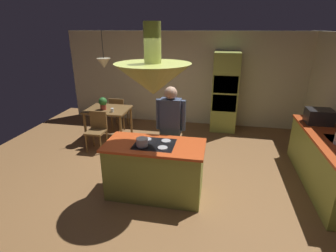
% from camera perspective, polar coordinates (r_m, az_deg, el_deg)
% --- Properties ---
extents(ground, '(8.16, 8.16, 0.00)m').
position_cam_1_polar(ground, '(4.73, -2.18, -13.03)').
color(ground, olive).
extents(wall_back, '(6.80, 0.10, 2.55)m').
position_cam_1_polar(wall_back, '(7.45, 3.84, 10.25)').
color(wall_back, beige).
rests_on(wall_back, ground).
extents(kitchen_island, '(1.59, 0.79, 0.93)m').
position_cam_1_polar(kitchen_island, '(4.32, -2.87, -9.41)').
color(kitchen_island, '#939E42').
rests_on(kitchen_island, ground).
extents(counter_run_right, '(0.73, 2.44, 0.91)m').
position_cam_1_polar(counter_run_right, '(5.28, 31.36, -6.73)').
color(counter_run_right, '#939E42').
rests_on(counter_run_right, ground).
extents(oven_tower, '(0.66, 0.62, 2.06)m').
position_cam_1_polar(oven_tower, '(7.05, 12.31, 7.17)').
color(oven_tower, '#939E42').
rests_on(oven_tower, ground).
extents(dining_table, '(1.02, 0.86, 0.76)m').
position_cam_1_polar(dining_table, '(6.60, -12.94, 2.80)').
color(dining_table, brown).
rests_on(dining_table, ground).
extents(person_at_island, '(0.53, 0.23, 1.69)m').
position_cam_1_polar(person_at_island, '(4.66, 0.59, -0.06)').
color(person_at_island, tan).
rests_on(person_at_island, ground).
extents(range_hood, '(1.10, 1.10, 1.00)m').
position_cam_1_polar(range_hood, '(3.80, -3.29, 10.60)').
color(range_hood, '#939E42').
extents(pendant_light_over_table, '(0.32, 0.32, 0.82)m').
position_cam_1_polar(pendant_light_over_table, '(6.34, -13.84, 13.23)').
color(pendant_light_over_table, beige).
extents(chair_facing_island, '(0.40, 0.40, 0.87)m').
position_cam_1_polar(chair_facing_island, '(6.09, -15.25, -0.43)').
color(chair_facing_island, brown).
rests_on(chair_facing_island, ground).
extents(chair_by_back_wall, '(0.40, 0.40, 0.87)m').
position_cam_1_polar(chair_by_back_wall, '(7.22, -10.81, 3.25)').
color(chair_by_back_wall, brown).
rests_on(chair_by_back_wall, ground).
extents(potted_plant_on_table, '(0.20, 0.20, 0.30)m').
position_cam_1_polar(potted_plant_on_table, '(6.50, -14.06, 4.96)').
color(potted_plant_on_table, '#99382D').
rests_on(potted_plant_on_table, dining_table).
extents(cup_on_table, '(0.07, 0.07, 0.09)m').
position_cam_1_polar(cup_on_table, '(6.29, -12.10, 3.42)').
color(cup_on_table, white).
rests_on(cup_on_table, dining_table).
extents(microwave_on_counter, '(0.46, 0.36, 0.28)m').
position_cam_1_polar(microwave_on_counter, '(5.71, 30.16, 1.82)').
color(microwave_on_counter, '#232326').
rests_on(microwave_on_counter, counter_run_right).
extents(cooking_pot_on_cooktop, '(0.18, 0.18, 0.12)m').
position_cam_1_polar(cooking_pot_on_cooktop, '(4.01, -5.68, -3.50)').
color(cooking_pot_on_cooktop, '#B2B2B7').
rests_on(cooking_pot_on_cooktop, kitchen_island).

